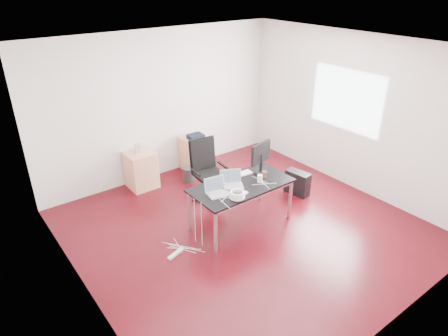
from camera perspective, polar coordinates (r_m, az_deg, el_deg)
room_shell at (r=5.80m, az=3.57°, el=3.08°), size 5.00×5.00×5.00m
desk at (r=6.19m, az=2.47°, el=-2.78°), size 1.60×0.80×0.73m
office_chair at (r=6.97m, az=-2.45°, el=0.06°), size 0.52×0.54×1.08m
filing_cabinet_left at (r=7.61m, az=-11.76°, el=-0.25°), size 0.50×0.50×0.70m
filing_cabinet_right at (r=8.14m, az=-4.08°, el=2.09°), size 0.50×0.50×0.70m
pc_tower at (r=7.39m, az=10.44°, el=-2.10°), size 0.27×0.48×0.44m
wastebasket at (r=7.78m, az=-4.99°, el=-0.89°), size 0.31×0.31×0.28m
power_strip at (r=5.95m, az=-6.87°, el=-12.04°), size 0.30×0.15×0.04m
laptop_left at (r=5.90m, az=-0.96°, el=-3.15°), size 0.37×0.30×0.23m
laptop_right at (r=6.11m, az=1.13°, el=-2.04°), size 0.41×0.38×0.23m
monitor at (r=6.45m, az=5.28°, el=1.73°), size 0.45×0.26×0.51m
keyboard at (r=6.43m, az=2.22°, el=-0.95°), size 0.45×0.19×0.02m
cup_white at (r=6.23m, az=5.14°, el=-1.51°), size 0.09×0.09×0.12m
cup_brown at (r=6.39m, az=5.76°, el=-0.90°), size 0.09×0.09×0.10m
cable_coil at (r=5.78m, az=1.88°, el=-3.85°), size 0.24×0.24×0.11m
power_adapter at (r=5.91m, az=3.02°, el=-3.57°), size 0.08×0.08×0.03m
speaker at (r=7.44m, az=-12.22°, el=2.80°), size 0.10×0.09×0.18m
navy_garment at (r=7.92m, az=-4.06°, el=4.50°), size 0.31×0.26×0.09m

